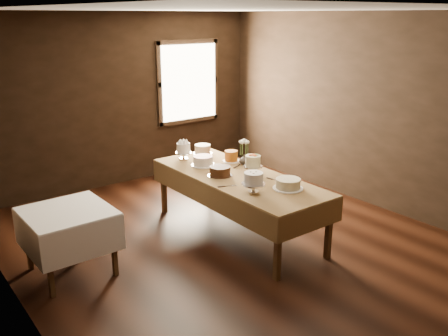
{
  "coord_description": "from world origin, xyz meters",
  "views": [
    {
      "loc": [
        -3.42,
        -4.32,
        2.75
      ],
      "look_at": [
        0.0,
        0.2,
        0.95
      ],
      "focal_mm": 38.97,
      "sensor_mm": 36.0,
      "label": 1
    }
  ],
  "objects_px": {
    "cake_caramel": "(231,157)",
    "cake_server_d": "(239,165)",
    "cake_speckled": "(203,150)",
    "cake_chocolate": "(220,171)",
    "cake_swirl": "(253,183)",
    "cake_server_b": "(278,181)",
    "cake_server_c": "(221,169)",
    "cake_server_e": "(231,186)",
    "cake_cream": "(288,184)",
    "display_table": "(238,180)",
    "side_table": "(67,218)",
    "cake_flowers": "(253,166)",
    "cake_server_a": "(257,181)",
    "cake_meringue": "(183,152)",
    "cake_lattice": "(203,161)",
    "flower_vase": "(244,160)"
  },
  "relations": [
    {
      "from": "cake_caramel",
      "to": "cake_server_d",
      "type": "relative_size",
      "value": 1.06
    },
    {
      "from": "cake_speckled",
      "to": "cake_chocolate",
      "type": "bearing_deg",
      "value": -112.69
    },
    {
      "from": "cake_caramel",
      "to": "cake_swirl",
      "type": "distance_m",
      "value": 1.26
    },
    {
      "from": "cake_server_b",
      "to": "cake_server_c",
      "type": "height_order",
      "value": "same"
    },
    {
      "from": "cake_server_e",
      "to": "cake_cream",
      "type": "bearing_deg",
      "value": -22.07
    },
    {
      "from": "display_table",
      "to": "cake_speckled",
      "type": "distance_m",
      "value": 1.13
    },
    {
      "from": "display_table",
      "to": "side_table",
      "type": "bearing_deg",
      "value": 171.73
    },
    {
      "from": "cake_server_d",
      "to": "cake_caramel",
      "type": "bearing_deg",
      "value": 58.35
    },
    {
      "from": "side_table",
      "to": "cake_server_b",
      "type": "relative_size",
      "value": 3.73
    },
    {
      "from": "cake_caramel",
      "to": "cake_server_c",
      "type": "distance_m",
      "value": 0.41
    },
    {
      "from": "cake_flowers",
      "to": "cake_server_a",
      "type": "height_order",
      "value": "cake_flowers"
    },
    {
      "from": "cake_server_a",
      "to": "cake_server_d",
      "type": "distance_m",
      "value": 0.69
    },
    {
      "from": "cake_swirl",
      "to": "cake_server_e",
      "type": "distance_m",
      "value": 0.35
    },
    {
      "from": "cake_chocolate",
      "to": "cake_server_b",
      "type": "relative_size",
      "value": 1.33
    },
    {
      "from": "cake_flowers",
      "to": "cake_cream",
      "type": "distance_m",
      "value": 0.68
    },
    {
      "from": "cake_meringue",
      "to": "cake_swirl",
      "type": "distance_m",
      "value": 1.63
    },
    {
      "from": "cake_lattice",
      "to": "cake_cream",
      "type": "relative_size",
      "value": 0.91
    },
    {
      "from": "cake_lattice",
      "to": "cake_flowers",
      "type": "distance_m",
      "value": 0.75
    },
    {
      "from": "cake_flowers",
      "to": "cake_server_a",
      "type": "relative_size",
      "value": 1.07
    },
    {
      "from": "cake_lattice",
      "to": "cake_server_e",
      "type": "xyz_separation_m",
      "value": [
        -0.21,
        -0.88,
        -0.05
      ]
    },
    {
      "from": "flower_vase",
      "to": "cake_server_c",
      "type": "bearing_deg",
      "value": 178.87
    },
    {
      "from": "side_table",
      "to": "cake_swirl",
      "type": "height_order",
      "value": "cake_swirl"
    },
    {
      "from": "cake_meringue",
      "to": "cake_server_d",
      "type": "distance_m",
      "value": 0.84
    },
    {
      "from": "cake_flowers",
      "to": "cake_swirl",
      "type": "bearing_deg",
      "value": -129.82
    },
    {
      "from": "cake_chocolate",
      "to": "cake_server_c",
      "type": "xyz_separation_m",
      "value": [
        0.16,
        0.2,
        -0.06
      ]
    },
    {
      "from": "cake_cream",
      "to": "cake_server_d",
      "type": "distance_m",
      "value": 1.08
    },
    {
      "from": "cake_cream",
      "to": "cake_chocolate",
      "type": "bearing_deg",
      "value": 112.24
    },
    {
      "from": "side_table",
      "to": "cake_server_e",
      "type": "relative_size",
      "value": 3.73
    },
    {
      "from": "cake_swirl",
      "to": "cake_server_b",
      "type": "relative_size",
      "value": 1.28
    },
    {
      "from": "cake_server_b",
      "to": "cake_server_c",
      "type": "relative_size",
      "value": 1.0
    },
    {
      "from": "display_table",
      "to": "cake_server_c",
      "type": "relative_size",
      "value": 10.65
    },
    {
      "from": "cake_chocolate",
      "to": "flower_vase",
      "type": "height_order",
      "value": "flower_vase"
    },
    {
      "from": "cake_cream",
      "to": "cake_meringue",
      "type": "bearing_deg",
      "value": 100.1
    },
    {
      "from": "cake_caramel",
      "to": "flower_vase",
      "type": "bearing_deg",
      "value": -77.98
    },
    {
      "from": "cake_meringue",
      "to": "cake_server_e",
      "type": "relative_size",
      "value": 1.01
    },
    {
      "from": "cake_server_a",
      "to": "side_table",
      "type": "bearing_deg",
      "value": 160.38
    },
    {
      "from": "cake_chocolate",
      "to": "cake_server_b",
      "type": "height_order",
      "value": "cake_chocolate"
    },
    {
      "from": "cake_server_c",
      "to": "cake_server_d",
      "type": "xyz_separation_m",
      "value": [
        0.32,
        0.01,
        0.0
      ]
    },
    {
      "from": "cake_server_b",
      "to": "cake_server_d",
      "type": "relative_size",
      "value": 1.0
    },
    {
      "from": "cake_server_a",
      "to": "cake_server_b",
      "type": "xyz_separation_m",
      "value": [
        0.21,
        -0.15,
        0.0
      ]
    },
    {
      "from": "side_table",
      "to": "cake_server_b",
      "type": "xyz_separation_m",
      "value": [
        2.37,
        -0.76,
        0.14
      ]
    },
    {
      "from": "cake_server_c",
      "to": "cake_caramel",
      "type": "bearing_deg",
      "value": -53.91
    },
    {
      "from": "cake_caramel",
      "to": "cake_server_d",
      "type": "xyz_separation_m",
      "value": [
        -0.02,
        -0.2,
        -0.07
      ]
    },
    {
      "from": "side_table",
      "to": "flower_vase",
      "type": "relative_size",
      "value": 6.42
    },
    {
      "from": "display_table",
      "to": "cake_lattice",
      "type": "distance_m",
      "value": 0.64
    },
    {
      "from": "cake_speckled",
      "to": "cake_cream",
      "type": "distance_m",
      "value": 1.84
    },
    {
      "from": "cake_caramel",
      "to": "cake_flowers",
      "type": "xyz_separation_m",
      "value": [
        -0.12,
        -0.6,
        0.04
      ]
    },
    {
      "from": "side_table",
      "to": "cake_server_e",
      "type": "bearing_deg",
      "value": -17.4
    },
    {
      "from": "cake_speckled",
      "to": "cake_server_b",
      "type": "bearing_deg",
      "value": -88.34
    },
    {
      "from": "cake_lattice",
      "to": "cake_server_c",
      "type": "relative_size",
      "value": 1.56
    }
  ]
}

